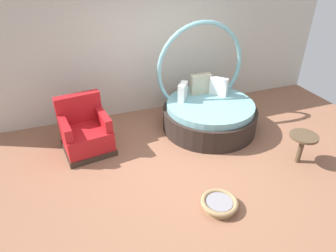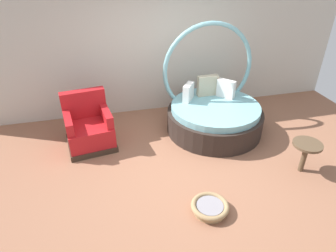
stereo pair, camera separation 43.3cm
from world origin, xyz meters
name	(u,v)px [view 2 (the right image)]	position (x,y,z in m)	size (l,w,h in m)	color
ground_plane	(186,167)	(0.00, 0.00, -0.01)	(8.00, 8.00, 0.02)	#936047
back_wall	(157,48)	(0.00, 2.18, 1.34)	(8.00, 0.12, 2.67)	beige
round_daybed	(213,111)	(0.84, 1.02, 0.38)	(1.80, 1.80, 1.96)	#2D231E
red_armchair	(89,128)	(-1.49, 1.03, 0.33)	(0.91, 0.91, 0.94)	#38281E
pet_basket	(210,207)	(0.03, -0.99, 0.07)	(0.51, 0.51, 0.13)	#9E7F56
side_table	(307,148)	(1.74, -0.53, 0.43)	(0.44, 0.44, 0.52)	brown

